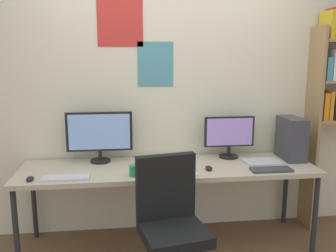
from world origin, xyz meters
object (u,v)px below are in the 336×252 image
(monitor_right, at_px, (229,135))
(pc_tower, at_px, (291,138))
(keyboard_left, at_px, (66,178))
(laptop_closed, at_px, (263,162))
(office_chair, at_px, (171,239))
(mouse_right_side, at_px, (30,179))
(mouse_left_side, at_px, (209,168))
(desk, at_px, (169,171))
(coffee_mug, at_px, (134,171))
(monitor_left, at_px, (100,134))
(keyboard_right, at_px, (271,170))
(keyboard_center, at_px, (172,174))

(monitor_right, bearing_deg, pc_tower, -11.33)
(keyboard_left, bearing_deg, laptop_closed, 7.29)
(office_chair, height_order, mouse_right_side, office_chair)
(pc_tower, xyz_separation_m, mouse_left_side, (-0.84, -0.24, -0.18))
(keyboard_left, height_order, mouse_left_side, mouse_left_side)
(office_chair, bearing_deg, desk, 84.62)
(laptop_closed, distance_m, coffee_mug, 1.17)
(mouse_right_side, bearing_deg, laptop_closed, 6.33)
(office_chair, height_order, pc_tower, pc_tower)
(coffee_mug, bearing_deg, monitor_right, 25.47)
(mouse_left_side, bearing_deg, office_chair, -127.60)
(monitor_left, bearing_deg, desk, -19.49)
(mouse_right_side, bearing_deg, monitor_right, 14.54)
(laptop_closed, bearing_deg, keyboard_right, -94.48)
(pc_tower, height_order, mouse_left_side, pc_tower)
(keyboard_center, height_order, mouse_right_side, mouse_right_side)
(keyboard_left, height_order, keyboard_right, same)
(office_chair, xyz_separation_m, coffee_mug, (-0.25, 0.42, 0.38))
(keyboard_right, bearing_deg, monitor_left, 162.92)
(mouse_left_side, bearing_deg, desk, 156.88)
(monitor_left, bearing_deg, pc_tower, -3.65)
(desk, height_order, keyboard_right, keyboard_right)
(monitor_left, xyz_separation_m, mouse_left_side, (0.93, -0.35, -0.24))
(keyboard_center, bearing_deg, office_chair, -98.36)
(mouse_right_side, bearing_deg, keyboard_left, 0.32)
(desk, xyz_separation_m, keyboard_left, (-0.84, -0.23, 0.06))
(mouse_right_side, relative_size, coffee_mug, 0.91)
(coffee_mug, bearing_deg, laptop_closed, 10.08)
(keyboard_right, distance_m, mouse_left_side, 0.52)
(keyboard_left, bearing_deg, mouse_left_side, 4.48)
(mouse_left_side, bearing_deg, keyboard_center, -164.32)
(keyboard_left, relative_size, mouse_right_side, 3.79)
(monitor_left, bearing_deg, laptop_closed, -8.88)
(desk, distance_m, mouse_left_side, 0.36)
(office_chair, relative_size, pc_tower, 2.53)
(desk, relative_size, office_chair, 2.59)
(pc_tower, bearing_deg, mouse_right_side, -171.69)
(mouse_right_side, bearing_deg, monitor_left, 41.01)
(monitor_right, height_order, keyboard_center, monitor_right)
(desk, distance_m, coffee_mug, 0.39)
(desk, relative_size, mouse_right_side, 26.67)
(laptop_closed, bearing_deg, pc_tower, 18.02)
(monitor_left, xyz_separation_m, keyboard_center, (0.60, -0.44, -0.25))
(monitor_left, bearing_deg, keyboard_center, -36.40)
(mouse_right_side, xyz_separation_m, laptop_closed, (1.96, 0.22, -0.00))
(mouse_left_side, relative_size, coffee_mug, 0.91)
(monitor_right, relative_size, laptop_closed, 1.48)
(keyboard_left, relative_size, keyboard_right, 1.06)
(office_chair, xyz_separation_m, pc_tower, (1.22, 0.74, 0.53))
(monitor_left, relative_size, keyboard_center, 1.50)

